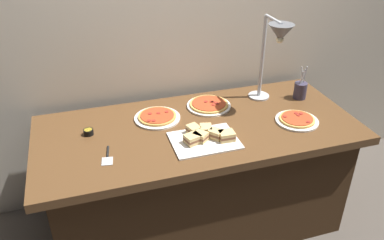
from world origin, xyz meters
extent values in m
plane|color=#4C443D|center=(0.00, 0.00, 0.00)|extent=(8.00, 8.00, 0.00)
cube|color=beige|center=(0.00, 0.50, 1.20)|extent=(4.40, 0.04, 2.40)
cube|color=brown|center=(0.00, 0.00, 0.73)|extent=(1.90, 0.84, 0.05)
cube|color=#3C2715|center=(0.00, 0.00, 0.35)|extent=(1.75, 0.74, 0.71)
cylinder|color=#B7BABF|center=(0.51, 0.25, 0.77)|extent=(0.14, 0.14, 0.01)
cylinder|color=#B7BABF|center=(0.51, 0.25, 1.04)|extent=(0.02, 0.02, 0.54)
cylinder|color=#B7BABF|center=(0.51, 0.15, 1.31)|extent=(0.02, 0.19, 0.02)
cone|color=#595B60|center=(0.51, 0.06, 1.26)|extent=(0.15, 0.15, 0.10)
sphere|color=#F9EAB2|center=(0.51, 0.06, 1.22)|extent=(0.04, 0.04, 0.04)
cylinder|color=white|center=(0.14, 0.21, 0.77)|extent=(0.28, 0.28, 0.01)
cylinder|color=gold|center=(0.14, 0.21, 0.78)|extent=(0.25, 0.25, 0.01)
cylinder|color=#AD3D1E|center=(0.14, 0.21, 0.79)|extent=(0.22, 0.22, 0.00)
cylinder|color=maroon|center=(0.13, 0.23, 0.79)|extent=(0.02, 0.02, 0.00)
cylinder|color=maroon|center=(0.16, 0.22, 0.79)|extent=(0.02, 0.02, 0.00)
cylinder|color=maroon|center=(0.19, 0.18, 0.79)|extent=(0.02, 0.02, 0.00)
cylinder|color=maroon|center=(0.16, 0.18, 0.79)|extent=(0.02, 0.02, 0.00)
cylinder|color=maroon|center=(0.18, 0.20, 0.79)|extent=(0.02, 0.02, 0.00)
cylinder|color=maroon|center=(0.17, 0.21, 0.79)|extent=(0.02, 0.02, 0.00)
cylinder|color=white|center=(-0.21, 0.16, 0.77)|extent=(0.28, 0.28, 0.01)
cylinder|color=#C68E42|center=(-0.21, 0.16, 0.78)|extent=(0.23, 0.23, 0.01)
cylinder|color=#AD3D1E|center=(-0.21, 0.16, 0.79)|extent=(0.20, 0.20, 0.00)
cylinder|color=maroon|center=(-0.25, 0.19, 0.79)|extent=(0.02, 0.02, 0.00)
cylinder|color=maroon|center=(-0.28, 0.10, 0.79)|extent=(0.02, 0.02, 0.00)
cylinder|color=maroon|center=(-0.25, 0.09, 0.79)|extent=(0.02, 0.02, 0.00)
cylinder|color=maroon|center=(-0.15, 0.18, 0.79)|extent=(0.02, 0.02, 0.00)
cylinder|color=maroon|center=(-0.20, 0.18, 0.79)|extent=(0.02, 0.02, 0.00)
cylinder|color=white|center=(0.58, -0.12, 0.77)|extent=(0.26, 0.26, 0.01)
cylinder|color=gold|center=(0.58, -0.12, 0.78)|extent=(0.21, 0.21, 0.01)
cylinder|color=#AD3D1E|center=(0.58, -0.12, 0.79)|extent=(0.19, 0.19, 0.00)
cylinder|color=maroon|center=(0.63, -0.09, 0.79)|extent=(0.02, 0.02, 0.00)
cylinder|color=maroon|center=(0.52, -0.09, 0.79)|extent=(0.02, 0.02, 0.00)
cylinder|color=maroon|center=(0.60, -0.10, 0.79)|extent=(0.02, 0.02, 0.00)
cylinder|color=maroon|center=(0.62, -0.19, 0.79)|extent=(0.02, 0.02, 0.00)
cylinder|color=maroon|center=(0.60, -0.08, 0.79)|extent=(0.02, 0.02, 0.00)
cube|color=white|center=(-0.02, -0.16, 0.77)|extent=(0.37, 0.28, 0.01)
cube|color=tan|center=(0.10, -0.20, 0.78)|extent=(0.09, 0.07, 0.02)
cube|color=brown|center=(0.10, -0.20, 0.80)|extent=(0.09, 0.07, 0.01)
cube|color=tan|center=(0.10, -0.20, 0.81)|extent=(0.09, 0.07, 0.02)
cube|color=tan|center=(-0.04, -0.16, 0.78)|extent=(0.09, 0.10, 0.02)
cube|color=brown|center=(-0.04, -0.16, 0.80)|extent=(0.09, 0.10, 0.01)
cube|color=tan|center=(-0.04, -0.16, 0.81)|extent=(0.09, 0.10, 0.02)
cube|color=tan|center=(0.05, -0.16, 0.78)|extent=(0.09, 0.10, 0.02)
cube|color=brown|center=(0.05, -0.16, 0.80)|extent=(0.09, 0.10, 0.01)
cube|color=tan|center=(0.05, -0.16, 0.81)|extent=(0.09, 0.10, 0.02)
cube|color=tan|center=(-0.09, -0.17, 0.78)|extent=(0.10, 0.09, 0.02)
cube|color=brown|center=(-0.09, -0.17, 0.80)|extent=(0.10, 0.09, 0.01)
cube|color=tan|center=(-0.09, -0.17, 0.81)|extent=(0.10, 0.09, 0.02)
cube|color=tan|center=(-0.06, -0.08, 0.78)|extent=(0.08, 0.09, 0.02)
cube|color=brown|center=(-0.06, -0.08, 0.80)|extent=(0.08, 0.09, 0.01)
cube|color=tan|center=(-0.06, -0.08, 0.81)|extent=(0.08, 0.09, 0.02)
cube|color=tan|center=(0.01, -0.10, 0.78)|extent=(0.08, 0.09, 0.02)
cube|color=brown|center=(0.01, -0.10, 0.80)|extent=(0.08, 0.09, 0.01)
cube|color=tan|center=(0.01, -0.10, 0.81)|extent=(0.08, 0.09, 0.02)
cylinder|color=black|center=(-0.63, 0.10, 0.78)|extent=(0.06, 0.06, 0.03)
cylinder|color=gold|center=(-0.63, 0.10, 0.79)|extent=(0.05, 0.05, 0.01)
cylinder|color=#383347|center=(0.76, 0.15, 0.82)|extent=(0.08, 0.08, 0.11)
cylinder|color=#B7BABF|center=(0.77, 0.15, 0.89)|extent=(0.02, 0.04, 0.19)
cylinder|color=#B7BABF|center=(0.78, 0.15, 0.89)|extent=(0.02, 0.02, 0.19)
cylinder|color=#B7BABF|center=(0.76, 0.14, 0.88)|extent=(0.04, 0.01, 0.18)
cylinder|color=#B7BABF|center=(0.75, 0.14, 0.88)|extent=(0.03, 0.01, 0.17)
cube|color=#B7BABF|center=(-0.56, -0.20, 0.76)|extent=(0.07, 0.08, 0.00)
cylinder|color=black|center=(-0.55, -0.11, 0.76)|extent=(0.03, 0.10, 0.01)
camera|label=1|loc=(-0.62, -1.88, 1.96)|focal=36.59mm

